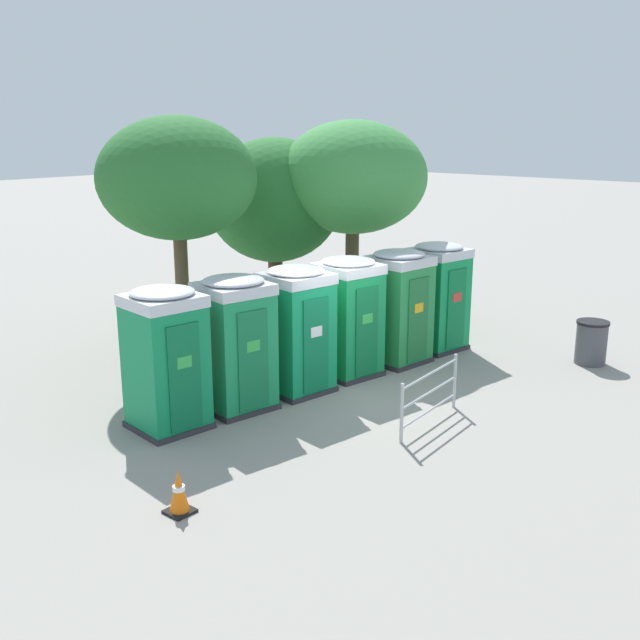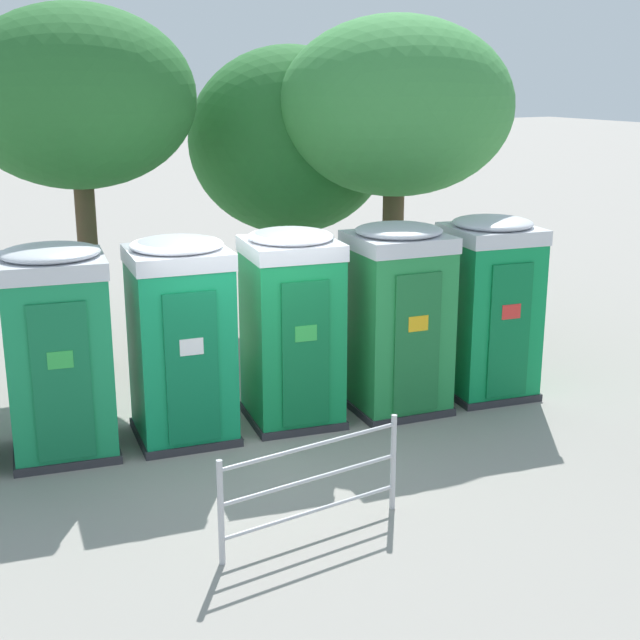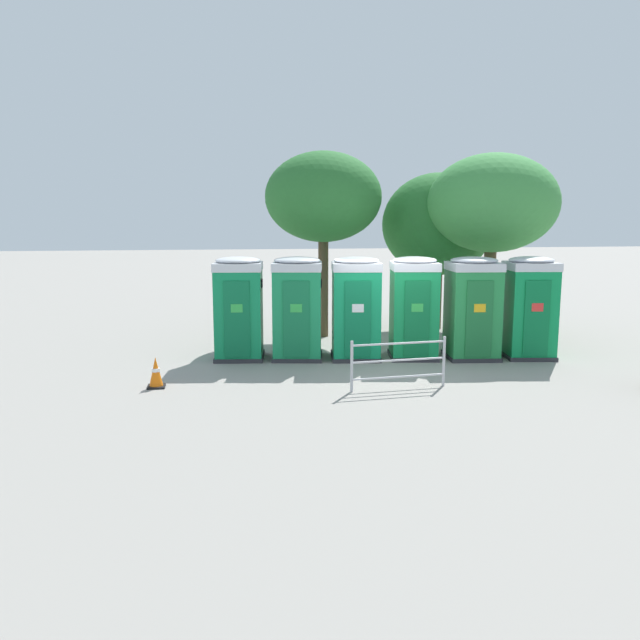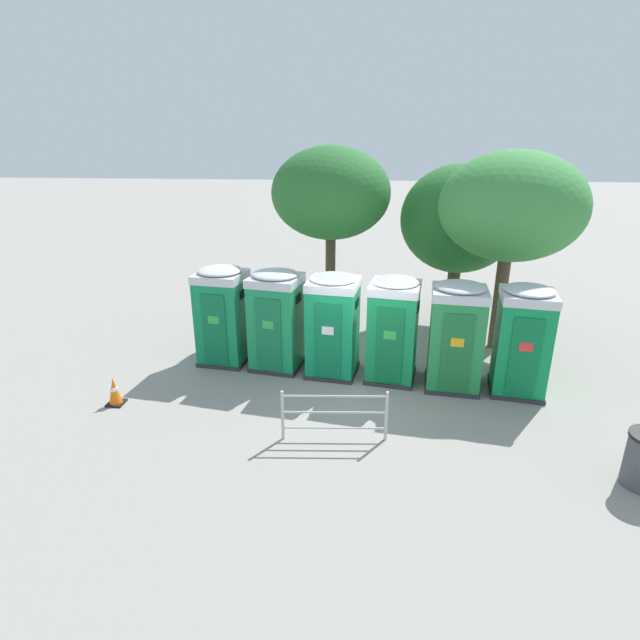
% 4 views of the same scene
% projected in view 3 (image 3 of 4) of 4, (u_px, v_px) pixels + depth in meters
% --- Properties ---
extents(ground_plane, '(120.00, 120.00, 0.00)m').
position_uv_depth(ground_plane, '(386.00, 362.00, 15.26)').
color(ground_plane, gray).
extents(portapotty_0, '(1.32, 1.33, 2.54)m').
position_uv_depth(portapotty_0, '(239.00, 308.00, 15.42)').
color(portapotty_0, '#2D2D33').
rests_on(portapotty_0, ground).
extents(portapotty_1, '(1.41, 1.39, 2.54)m').
position_uv_depth(portapotty_1, '(297.00, 308.00, 15.44)').
color(portapotty_1, '#2D2D33').
rests_on(portapotty_1, ground).
extents(portapotty_2, '(1.35, 1.35, 2.54)m').
position_uv_depth(portapotty_2, '(356.00, 308.00, 15.44)').
color(portapotty_2, '#2D2D33').
rests_on(portapotty_2, ground).
extents(portapotty_3, '(1.34, 1.37, 2.54)m').
position_uv_depth(portapotty_3, '(414.00, 307.00, 15.52)').
color(portapotty_3, '#2D2D33').
rests_on(portapotty_3, ground).
extents(portapotty_4, '(1.36, 1.33, 2.54)m').
position_uv_depth(portapotty_4, '(472.00, 307.00, 15.46)').
color(portapotty_4, '#2D2D33').
rests_on(portapotty_4, ground).
extents(portapotty_5, '(1.34, 1.37, 2.54)m').
position_uv_depth(portapotty_5, '(529.00, 307.00, 15.58)').
color(portapotty_5, '#2D2D33').
rests_on(portapotty_5, ground).
extents(street_tree_0, '(3.37, 3.37, 5.38)m').
position_uv_depth(street_tree_0, '(323.00, 198.00, 17.95)').
color(street_tree_0, brown).
rests_on(street_tree_0, ground).
extents(street_tree_1, '(3.46, 3.46, 4.88)m').
position_uv_depth(street_tree_1, '(438.00, 225.00, 19.44)').
color(street_tree_1, '#4C3826').
rests_on(street_tree_1, ground).
extents(street_tree_2, '(3.70, 3.70, 5.30)m').
position_uv_depth(street_tree_2, '(492.00, 204.00, 17.75)').
color(street_tree_2, brown).
rests_on(street_tree_2, ground).
extents(traffic_cone, '(0.36, 0.36, 0.64)m').
position_uv_depth(traffic_cone, '(156.00, 373.00, 12.86)').
color(traffic_cone, black).
rests_on(traffic_cone, ground).
extents(event_barrier, '(2.05, 0.22, 1.05)m').
position_uv_depth(event_barrier, '(399.00, 362.00, 12.71)').
color(event_barrier, '#B7B7BC').
rests_on(event_barrier, ground).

